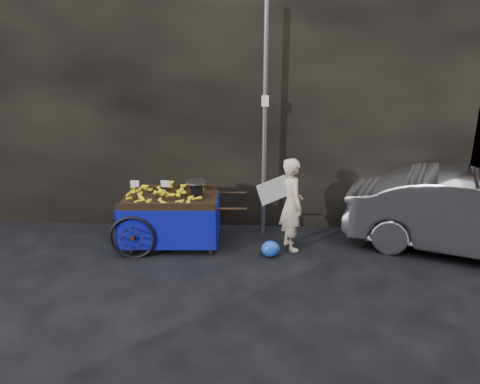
{
  "coord_description": "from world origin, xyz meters",
  "views": [
    {
      "loc": [
        0.15,
        -6.62,
        3.48
      ],
      "look_at": [
        -0.09,
        0.5,
        1.05
      ],
      "focal_mm": 35.0,
      "sensor_mm": 36.0,
      "label": 1
    }
  ],
  "objects_px": {
    "vendor": "(291,204)",
    "plastic_bag": "(271,249)",
    "parked_car": "(472,214)",
    "banana_cart": "(167,203)"
  },
  "relations": [
    {
      "from": "banana_cart",
      "to": "vendor",
      "type": "distance_m",
      "value": 2.09
    },
    {
      "from": "banana_cart",
      "to": "plastic_bag",
      "type": "bearing_deg",
      "value": -15.95
    },
    {
      "from": "vendor",
      "to": "parked_car",
      "type": "distance_m",
      "value": 2.96
    },
    {
      "from": "plastic_bag",
      "to": "parked_car",
      "type": "relative_size",
      "value": 0.08
    },
    {
      "from": "plastic_bag",
      "to": "banana_cart",
      "type": "bearing_deg",
      "value": 165.79
    },
    {
      "from": "plastic_bag",
      "to": "parked_car",
      "type": "bearing_deg",
      "value": 5.57
    },
    {
      "from": "vendor",
      "to": "plastic_bag",
      "type": "relative_size",
      "value": 5.23
    },
    {
      "from": "vendor",
      "to": "banana_cart",
      "type": "bearing_deg",
      "value": 70.23
    },
    {
      "from": "parked_car",
      "to": "banana_cart",
      "type": "bearing_deg",
      "value": 108.92
    },
    {
      "from": "banana_cart",
      "to": "vendor",
      "type": "height_order",
      "value": "vendor"
    }
  ]
}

